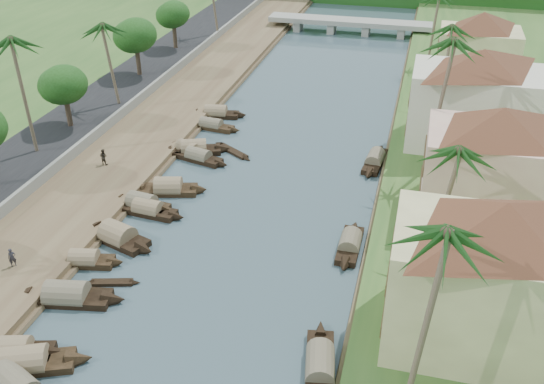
% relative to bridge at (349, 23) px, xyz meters
% --- Properties ---
extents(ground, '(220.00, 220.00, 0.00)m').
position_rel_bridge_xyz_m(ground, '(-0.00, -72.00, -1.72)').
color(ground, '#3B4F58').
rests_on(ground, ground).
extents(left_bank, '(10.00, 180.00, 0.80)m').
position_rel_bridge_xyz_m(left_bank, '(-16.00, -52.00, -1.32)').
color(left_bank, brown).
rests_on(left_bank, ground).
extents(right_bank, '(16.00, 180.00, 1.20)m').
position_rel_bridge_xyz_m(right_bank, '(19.00, -52.00, -1.12)').
color(right_bank, '#2E5522').
rests_on(right_bank, ground).
extents(road, '(8.00, 180.00, 1.40)m').
position_rel_bridge_xyz_m(road, '(-24.50, -52.00, -1.02)').
color(road, black).
rests_on(road, ground).
extents(retaining_wall, '(0.40, 180.00, 1.10)m').
position_rel_bridge_xyz_m(retaining_wall, '(-20.20, -52.00, -0.37)').
color(retaining_wall, gray).
rests_on(retaining_wall, left_bank).
extents(bridge, '(28.00, 4.00, 2.40)m').
position_rel_bridge_xyz_m(bridge, '(0.00, 0.00, 0.00)').
color(bridge, gray).
rests_on(bridge, ground).
extents(building_near, '(14.85, 14.85, 10.20)m').
position_rel_bridge_xyz_m(building_near, '(18.99, -74.00, 4.66)').
color(building_near, beige).
rests_on(building_near, right_bank).
extents(building_mid, '(14.11, 14.11, 9.70)m').
position_rel_bridge_xyz_m(building_mid, '(19.99, -58.00, 4.41)').
color(building_mid, beige).
rests_on(building_mid, right_bank).
extents(building_far, '(15.59, 15.59, 10.20)m').
position_rel_bridge_xyz_m(building_far, '(18.99, -44.00, 4.66)').
color(building_far, beige).
rests_on(building_far, right_bank).
extents(building_distant, '(12.62, 12.62, 9.20)m').
position_rel_bridge_xyz_m(building_distant, '(19.99, -24.00, 4.16)').
color(building_distant, beige).
rests_on(building_distant, right_bank).
extents(sampan_1, '(7.70, 3.72, 2.24)m').
position_rel_bridge_xyz_m(sampan_1, '(-9.91, -81.95, -1.31)').
color(sampan_1, black).
rests_on(sampan_1, ground).
extents(sampan_2, '(8.74, 4.92, 2.29)m').
position_rel_bridge_xyz_m(sampan_2, '(-8.59, -82.52, -1.30)').
color(sampan_2, black).
rests_on(sampan_2, ground).
extents(sampan_3, '(8.99, 3.38, 2.35)m').
position_rel_bridge_xyz_m(sampan_3, '(-9.41, -76.03, -1.30)').
color(sampan_3, black).
rests_on(sampan_3, ground).
extents(sampan_4, '(6.53, 2.67, 1.87)m').
position_rel_bridge_xyz_m(sampan_4, '(-10.42, -71.79, -1.32)').
color(sampan_4, black).
rests_on(sampan_4, ground).
extents(sampan_5, '(8.00, 4.32, 2.46)m').
position_rel_bridge_xyz_m(sampan_5, '(-9.37, -68.18, -1.30)').
color(sampan_5, black).
rests_on(sampan_5, ground).
extents(sampan_6, '(7.36, 2.58, 2.16)m').
position_rel_bridge_xyz_m(sampan_6, '(-9.73, -62.83, -1.31)').
color(sampan_6, black).
rests_on(sampan_6, ground).
extents(sampan_7, '(7.45, 2.16, 1.99)m').
position_rel_bridge_xyz_m(sampan_7, '(-8.77, -63.60, -1.31)').
color(sampan_7, black).
rests_on(sampan_7, ground).
extents(sampan_8, '(7.72, 3.63, 2.32)m').
position_rel_bridge_xyz_m(sampan_8, '(-8.49, -59.62, -1.30)').
color(sampan_8, black).
rests_on(sampan_8, ground).
extents(sampan_9, '(7.47, 3.21, 1.91)m').
position_rel_bridge_xyz_m(sampan_9, '(-8.10, -52.61, -1.32)').
color(sampan_9, black).
rests_on(sampan_9, ground).
extents(sampan_10, '(7.04, 4.10, 1.97)m').
position_rel_bridge_xyz_m(sampan_10, '(-9.76, -51.34, -1.31)').
color(sampan_10, black).
rests_on(sampan_10, ground).
extents(sampan_11, '(8.00, 4.47, 2.27)m').
position_rel_bridge_xyz_m(sampan_11, '(-9.20, -51.07, -1.31)').
color(sampan_11, black).
rests_on(sampan_11, ground).
extents(sampan_12, '(7.56, 2.17, 1.83)m').
position_rel_bridge_xyz_m(sampan_12, '(-9.55, -44.59, -1.32)').
color(sampan_12, black).
rests_on(sampan_12, ground).
extents(sampan_13, '(7.81, 2.75, 2.11)m').
position_rel_bridge_xyz_m(sampan_13, '(-10.19, -41.02, -1.31)').
color(sampan_13, black).
rests_on(sampan_13, ground).
extents(sampan_14, '(3.07, 8.81, 2.11)m').
position_rel_bridge_xyz_m(sampan_14, '(9.52, -78.11, -1.31)').
color(sampan_14, black).
rests_on(sampan_14, ground).
extents(sampan_15, '(1.77, 7.36, 2.00)m').
position_rel_bridge_xyz_m(sampan_15, '(9.43, -64.42, -1.31)').
color(sampan_15, black).
rests_on(sampan_15, ground).
extents(sampan_16, '(2.27, 8.10, 1.98)m').
position_rel_bridge_xyz_m(sampan_16, '(9.78, -48.74, -1.31)').
color(sampan_16, black).
rests_on(sampan_16, ground).
extents(canoe_1, '(4.36, 1.84, 0.70)m').
position_rel_bridge_xyz_m(canoe_1, '(-7.23, -73.48, -1.62)').
color(canoe_1, black).
rests_on(canoe_1, ground).
extents(canoe_2, '(5.50, 4.07, 0.88)m').
position_rel_bridge_xyz_m(canoe_2, '(-5.30, -49.83, -1.62)').
color(canoe_2, black).
rests_on(canoe_2, ground).
extents(palm_0, '(3.20, 3.20, 13.39)m').
position_rel_bridge_xyz_m(palm_0, '(15.00, -80.42, 11.01)').
color(palm_0, brown).
rests_on(palm_0, ground).
extents(palm_1, '(3.20, 3.20, 10.43)m').
position_rel_bridge_xyz_m(palm_1, '(16.00, -64.88, 8.17)').
color(palm_1, brown).
rests_on(palm_1, ground).
extents(palm_2, '(3.20, 3.20, 14.33)m').
position_rel_bridge_xyz_m(palm_2, '(15.00, -51.16, 11.91)').
color(palm_2, brown).
rests_on(palm_2, ground).
extents(palm_3, '(3.20, 3.20, 10.87)m').
position_rel_bridge_xyz_m(palm_3, '(16.00, -32.71, 8.58)').
color(palm_3, brown).
rests_on(palm_3, ground).
extents(palm_5, '(3.20, 3.20, 13.11)m').
position_rel_bridge_xyz_m(palm_5, '(-24.00, -57.22, 10.94)').
color(palm_5, brown).
rests_on(palm_5, ground).
extents(palm_6, '(3.20, 3.20, 10.98)m').
position_rel_bridge_xyz_m(palm_6, '(-22.00, -43.19, 8.89)').
color(palm_6, brown).
rests_on(palm_6, ground).
extents(tree_3, '(4.96, 4.96, 6.79)m').
position_rel_bridge_xyz_m(tree_3, '(-24.00, -50.58, 4.36)').
color(tree_3, '#4B3A2B').
rests_on(tree_3, ground).
extents(tree_4, '(5.32, 5.32, 7.51)m').
position_rel_bridge_xyz_m(tree_4, '(-24.00, -32.78, 4.93)').
color(tree_4, '#4B3A2B').
rests_on(tree_4, ground).
extents(tree_5, '(4.63, 4.63, 6.96)m').
position_rel_bridge_xyz_m(tree_5, '(-24.00, -19.97, 4.64)').
color(tree_5, '#4B3A2B').
rests_on(tree_5, ground).
extents(tree_6, '(4.21, 4.21, 6.64)m').
position_rel_bridge_xyz_m(tree_6, '(24.00, -42.67, 4.29)').
color(tree_6, '#4B3A2B').
rests_on(tree_6, ground).
extents(person_near, '(0.66, 0.65, 1.54)m').
position_rel_bridge_xyz_m(person_near, '(-14.92, -74.23, -0.15)').
color(person_near, '#26252C').
rests_on(person_near, left_bank).
extents(person_far, '(0.86, 0.69, 1.66)m').
position_rel_bridge_xyz_m(person_far, '(-16.40, -57.19, -0.09)').
color(person_far, '#2C261E').
rests_on(person_far, left_bank).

